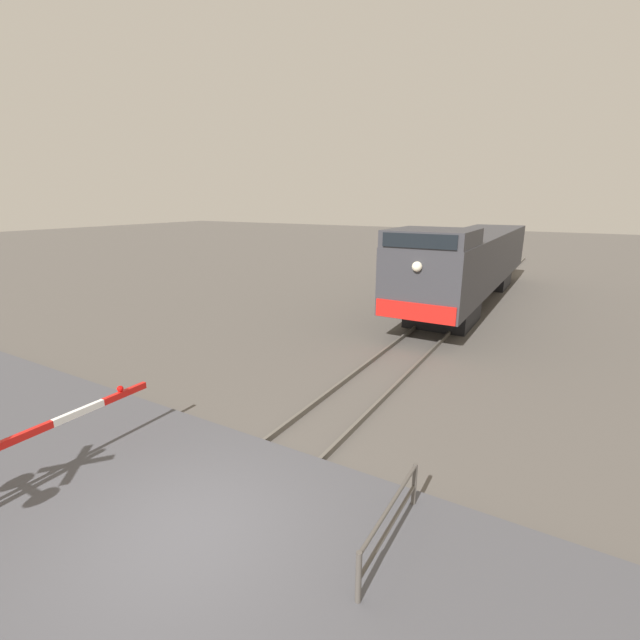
# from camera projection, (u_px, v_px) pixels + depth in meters

# --- Properties ---
(ground_plane) EXTENTS (160.00, 160.00, 0.00)m
(ground_plane) POSITION_uv_depth(u_px,v_px,m) (191.00, 541.00, 6.94)
(ground_plane) COLOR #514C47
(rail_track_left) EXTENTS (0.08, 80.00, 0.15)m
(rail_track_left) POSITION_uv_depth(u_px,v_px,m) (160.00, 521.00, 7.27)
(rail_track_left) COLOR #59544C
(rail_track_left) RESTS_ON ground_plane
(rail_track_right) EXTENTS (0.08, 80.00, 0.15)m
(rail_track_right) POSITION_uv_depth(u_px,v_px,m) (225.00, 555.00, 6.57)
(rail_track_right) COLOR #59544C
(rail_track_right) RESTS_ON ground_plane
(road_surface) EXTENTS (36.00, 5.60, 0.17)m
(road_surface) POSITION_uv_depth(u_px,v_px,m) (191.00, 536.00, 6.92)
(road_surface) COLOR #47474C
(road_surface) RESTS_ON ground_plane
(locomotive) EXTENTS (3.08, 18.07, 4.19)m
(locomotive) POSITION_uv_depth(u_px,v_px,m) (470.00, 261.00, 22.51)
(locomotive) COLOR black
(locomotive) RESTS_ON ground_plane
(guard_railing) EXTENTS (0.08, 2.29, 0.95)m
(guard_railing) POSITION_uv_depth(u_px,v_px,m) (390.00, 521.00, 6.51)
(guard_railing) COLOR #4C4742
(guard_railing) RESTS_ON ground_plane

